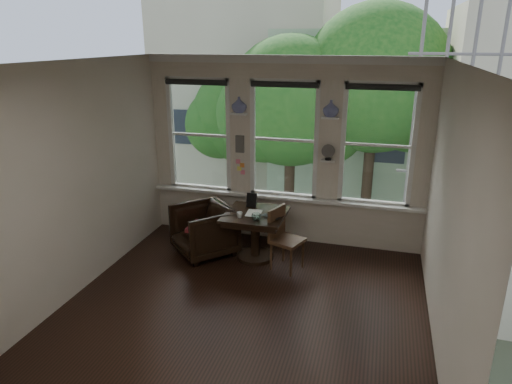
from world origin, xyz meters
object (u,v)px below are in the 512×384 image
(armchair_left, at_px, (204,230))
(side_chair_right, at_px, (287,240))
(mug, at_px, (240,215))
(laptop, at_px, (269,218))
(table, at_px, (255,236))

(armchair_left, relative_size, side_chair_right, 0.94)
(side_chair_right, xyz_separation_m, mug, (-0.71, -0.04, 0.33))
(armchair_left, distance_m, side_chair_right, 1.37)
(side_chair_right, bearing_deg, laptop, 102.88)
(table, distance_m, mug, 0.51)
(side_chair_right, bearing_deg, mug, 113.15)
(armchair_left, xyz_separation_m, laptop, (1.07, -0.11, 0.37))
(armchair_left, height_order, laptop, armchair_left)
(table, bearing_deg, side_chair_right, -20.03)
(table, height_order, side_chair_right, side_chair_right)
(side_chair_right, height_order, mug, side_chair_right)
(armchair_left, distance_m, laptop, 1.14)
(mug, bearing_deg, armchair_left, 164.20)
(table, height_order, mug, mug)
(table, xyz_separation_m, armchair_left, (-0.82, -0.05, 0.02))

